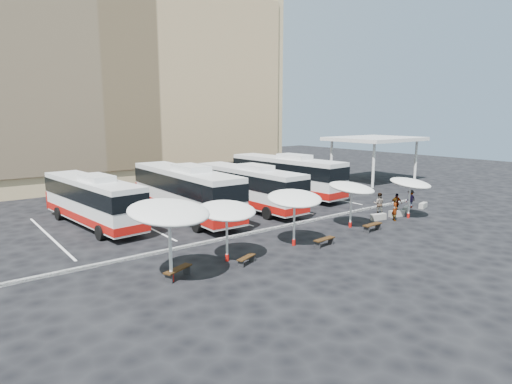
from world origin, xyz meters
TOP-DOWN VIEW (x-y plane):
  - ground at (0.00, 0.00)m, footprint 120.00×120.00m
  - sandstone_building at (0.00, 31.87)m, footprint 42.00×18.25m
  - service_canopy at (24.00, 10.00)m, footprint 10.00×8.00m
  - curb_divider at (0.00, 0.50)m, footprint 34.00×0.25m
  - bay_lines at (0.00, 8.00)m, footprint 24.15×12.00m
  - bus_0 at (-8.84, 9.14)m, footprint 3.63×11.93m
  - bus_1 at (-2.49, 7.34)m, footprint 3.26×13.06m
  - bus_2 at (3.20, 6.89)m, footprint 2.94×11.99m
  - bus_3 at (9.55, 9.32)m, footprint 3.64×13.09m
  - sunshade_0 at (-9.25, -3.74)m, footprint 4.47×4.51m
  - sunshade_1 at (-5.56, -2.93)m, footprint 3.66×3.69m
  - sunshade_2 at (-0.83, -3.07)m, footprint 4.26×4.29m
  - sunshade_3 at (5.15, -2.38)m, footprint 4.14×4.16m
  - sunshade_4 at (10.84, -3.27)m, footprint 3.71×3.74m
  - wood_bench_0 at (-8.81, -3.56)m, footprint 1.69×1.04m
  - wood_bench_1 at (-5.06, -3.99)m, footprint 1.38×0.83m
  - wood_bench_2 at (0.51, -4.30)m, footprint 1.56×0.52m
  - wood_bench_3 at (5.52, -3.98)m, footprint 1.67×0.51m
  - conc_bench_0 at (8.51, -2.26)m, footprint 1.29×0.64m
  - conc_bench_1 at (10.56, -2.43)m, footprint 1.32×0.72m
  - conc_bench_2 at (12.73, -1.87)m, footprint 1.15×0.71m
  - conc_bench_3 at (15.01, -1.97)m, footprint 1.22×0.66m
  - passenger_0 at (9.28, -3.13)m, footprint 0.72×0.74m
  - passenger_1 at (10.04, -1.17)m, footprint 1.03×1.07m
  - passenger_2 at (11.53, -1.69)m, footprint 1.00×0.81m
  - passenger_3 at (14.18, -1.28)m, footprint 1.08×0.73m

SIDE VIEW (x-z plane):
  - ground at x=0.00m, z-range 0.00..0.00m
  - bay_lines at x=0.00m, z-range 0.00..0.01m
  - curb_divider at x=0.00m, z-range 0.00..0.15m
  - conc_bench_2 at x=12.73m, z-range 0.00..0.41m
  - conc_bench_3 at x=15.01m, z-range 0.00..0.44m
  - conc_bench_0 at x=8.51m, z-range 0.00..0.46m
  - conc_bench_1 at x=10.56m, z-range 0.00..0.47m
  - wood_bench_1 at x=-5.06m, z-range 0.11..0.52m
  - wood_bench_2 at x=0.51m, z-range 0.13..0.60m
  - wood_bench_0 at x=-8.81m, z-range 0.13..0.64m
  - wood_bench_3 at x=5.52m, z-range 0.13..0.64m
  - passenger_3 at x=14.18m, z-range 0.00..1.55m
  - passenger_2 at x=11.53m, z-range 0.00..1.59m
  - passenger_0 at x=9.28m, z-range 0.00..1.72m
  - passenger_1 at x=10.04m, z-range 0.00..1.74m
  - bus_0 at x=-8.84m, z-range 0.04..3.77m
  - bus_2 at x=3.20m, z-range 0.04..3.83m
  - bus_3 at x=9.55m, z-range 0.04..4.15m
  - bus_1 at x=-2.49m, z-range 0.04..4.17m
  - sunshade_4 at x=10.84m, z-range 1.10..4.24m
  - sunshade_1 at x=-5.56m, z-range 1.14..4.39m
  - sunshade_3 at x=5.15m, z-range 1.15..4.43m
  - sunshade_2 at x=-0.83m, z-range 1.18..4.56m
  - sunshade_0 at x=-9.25m, z-range 1.38..5.31m
  - service_canopy at x=24.00m, z-range 2.27..7.47m
  - sandstone_building at x=0.00m, z-range -2.17..27.43m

